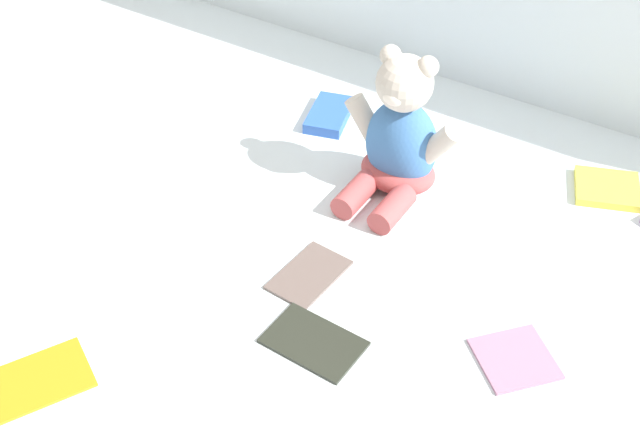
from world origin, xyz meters
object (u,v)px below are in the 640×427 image
at_px(book_case_0, 329,115).
at_px(book_case_4, 307,273).
at_px(teddy_bear, 399,141).
at_px(book_case_3, 314,341).
at_px(book_case_2, 515,357).
at_px(book_case_6, 607,189).
at_px(book_case_5, 38,379).

relative_size(book_case_0, book_case_4, 0.96).
bearing_deg(book_case_0, teddy_bear, 135.64).
bearing_deg(book_case_3, book_case_2, 118.25).
xyz_separation_m(book_case_2, book_case_6, (-0.01, 0.40, 0.00)).
relative_size(teddy_bear, book_case_2, 2.53).
height_order(book_case_3, book_case_6, book_case_6).
height_order(book_case_0, book_case_2, book_case_0).
xyz_separation_m(book_case_0, book_case_5, (-0.01, -0.69, -0.01)).
relative_size(book_case_3, book_case_5, 1.00).
distance_m(book_case_0, book_case_4, 0.39).
bearing_deg(teddy_bear, book_case_2, -38.22).
bearing_deg(book_case_4, book_case_3, -49.13).
relative_size(book_case_3, book_case_4, 1.08).
bearing_deg(book_case_0, book_case_5, 73.70).
height_order(book_case_0, book_case_5, book_case_0).
relative_size(book_case_0, book_case_2, 1.18).
height_order(teddy_bear, book_case_5, teddy_bear).
relative_size(book_case_2, book_case_3, 0.75).
xyz_separation_m(book_case_0, book_case_3, (0.25, -0.45, -0.00)).
bearing_deg(book_case_5, book_case_4, 90.07).
height_order(book_case_2, book_case_4, same).
distance_m(book_case_2, book_case_5, 0.61).
relative_size(book_case_2, book_case_4, 0.81).
relative_size(teddy_bear, book_case_0, 2.14).
distance_m(book_case_0, book_case_6, 0.49).
height_order(book_case_3, book_case_5, book_case_3).
distance_m(book_case_5, book_case_6, 0.90).
xyz_separation_m(teddy_bear, book_case_0, (-0.19, 0.10, -0.08)).
relative_size(book_case_5, book_case_6, 1.27).
bearing_deg(book_case_4, book_case_5, -114.41).
height_order(book_case_4, book_case_5, same).
height_order(book_case_4, book_case_6, book_case_6).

